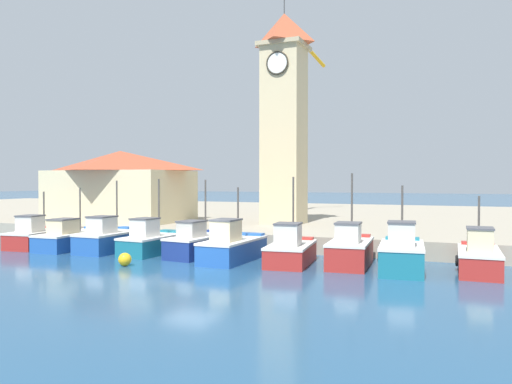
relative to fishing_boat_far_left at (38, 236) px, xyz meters
The scene contains 16 objects.
ground_plane 13.02m from the fishing_boat_far_left, 12.50° to the right, with size 300.00×300.00×0.00m, color navy.
quay_wharf 26.77m from the fishing_boat_far_left, 61.69° to the left, with size 120.00×40.00×1.02m, color #9E937F.
fishing_boat_far_left is the anchor object (origin of this frame).
fishing_boat_left_outer 2.48m from the fishing_boat_far_left, ahead, with size 2.30×5.33×3.77m.
fishing_boat_left_inner 5.43m from the fishing_boat_far_left, ahead, with size 2.20×4.59×4.23m.
fishing_boat_mid_left 8.32m from the fishing_boat_far_left, ahead, with size 2.17×4.56×4.33m.
fishing_boat_center 11.28m from the fishing_boat_far_left, ahead, with size 2.34×4.75×4.28m.
fishing_boat_mid_right 13.71m from the fishing_boat_far_left, ahead, with size 2.14×4.84×3.87m.
fishing_boat_right_inner 16.84m from the fishing_boat_far_left, ahead, with size 2.48×4.56×4.43m.
fishing_boat_right_outer 19.74m from the fishing_boat_far_left, ahead, with size 2.20×4.47×4.61m.
fishing_boat_far_right 22.28m from the fishing_boat_far_left, ahead, with size 2.33×4.35×4.01m.
fishing_boat_end_right 25.60m from the fishing_boat_far_left, ahead, with size 1.93×4.49×3.52m.
clock_tower 18.83m from the fishing_boat_far_left, 41.14° to the left, with size 3.32×3.32×17.11m.
warehouse_left 9.30m from the fishing_boat_far_left, 92.15° to the left, with size 10.73×7.08×5.57m.
port_crane_near 24.34m from the fishing_boat_far_left, 67.35° to the left, with size 3.71×7.97×18.75m.
mooring_buoy 10.07m from the fishing_boat_far_left, 20.88° to the right, with size 0.65×0.65×0.65m, color gold.
Camera 1 is at (12.08, -21.06, 4.25)m, focal length 35.00 mm.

